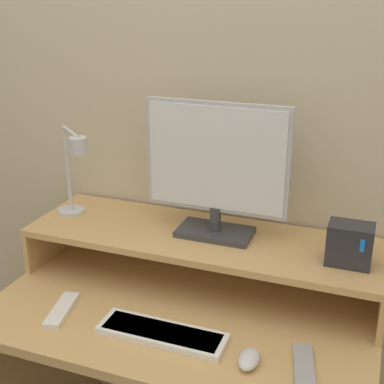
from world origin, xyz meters
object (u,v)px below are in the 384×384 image
mouse (249,359)px  desk_lamp (74,170)px  remote_control (62,310)px  router_dock (350,244)px  monitor (216,168)px  remote_secondary (304,367)px  keyboard (161,333)px

mouse → desk_lamp: bearing=155.0°
remote_control → router_dock: bearing=20.9°
monitor → remote_secondary: monitor is taller
monitor → router_dock: monitor is taller
mouse → remote_secondary: bearing=12.6°
desk_lamp → mouse: desk_lamp is taller
desk_lamp → router_dock: bearing=0.6°
monitor → router_dock: bearing=-6.8°
remote_control → mouse: bearing=-3.2°
mouse → remote_secondary: (0.13, 0.03, -0.01)m
keyboard → desk_lamp: bearing=145.9°
monitor → keyboard: 0.52m
monitor → remote_secondary: bearing=-44.8°
keyboard → mouse: bearing=-6.4°
keyboard → remote_control: 0.32m
keyboard → remote_control: (-0.32, 0.00, -0.00)m
keyboard → mouse: size_ratio=3.99×
monitor → desk_lamp: bearing=-172.9°
remote_control → keyboard: bearing=-0.6°
router_dock → remote_control: (-0.78, -0.30, -0.21)m
router_dock → remote_secondary: router_dock is taller
router_dock → mouse: router_dock is taller
desk_lamp → remote_secondary: 0.94m
monitor → router_dock: 0.45m
keyboard → remote_secondary: keyboard is taller
monitor → remote_control: (-0.36, -0.35, -0.38)m
router_dock → remote_control: bearing=-159.1°
remote_control → remote_secondary: 0.71m
remote_secondary → desk_lamp: bearing=160.5°
monitor → mouse: size_ratio=5.00×
monitor → mouse: (0.22, -0.38, -0.37)m
keyboard → mouse: 0.26m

